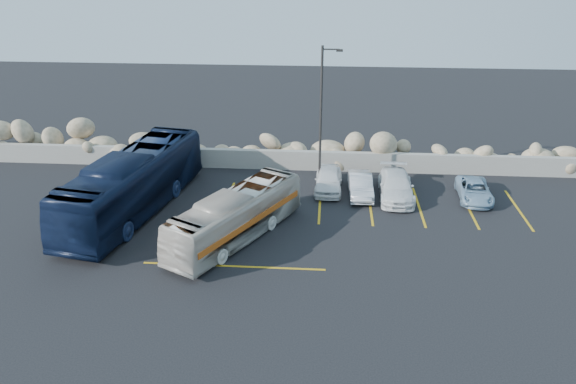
# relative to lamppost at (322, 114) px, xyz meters

# --- Properties ---
(ground) EXTENTS (90.00, 90.00, 0.00)m
(ground) POSITION_rel_lamppost_xyz_m (-2.56, -9.50, -4.30)
(ground) COLOR black
(ground) RESTS_ON ground
(seawall) EXTENTS (60.00, 0.40, 1.20)m
(seawall) POSITION_rel_lamppost_xyz_m (-2.56, 2.50, -3.70)
(seawall) COLOR gray
(seawall) RESTS_ON ground
(riprap_pile) EXTENTS (54.00, 2.80, 2.60)m
(riprap_pile) POSITION_rel_lamppost_xyz_m (-2.56, 3.70, -3.00)
(riprap_pile) COLOR #958261
(riprap_pile) RESTS_ON ground
(parking_lines) EXTENTS (18.16, 9.36, 0.01)m
(parking_lines) POSITION_rel_lamppost_xyz_m (2.09, -3.93, -4.29)
(parking_lines) COLOR gold
(parking_lines) RESTS_ON ground
(lamppost) EXTENTS (1.14, 0.18, 8.00)m
(lamppost) POSITION_rel_lamppost_xyz_m (0.00, 0.00, 0.00)
(lamppost) COLOR #322F2C
(lamppost) RESTS_ON ground
(vintage_bus) EXTENTS (5.74, 8.37, 2.35)m
(vintage_bus) POSITION_rel_lamppost_xyz_m (-3.82, -6.74, -3.12)
(vintage_bus) COLOR beige
(vintage_bus) RESTS_ON ground
(tour_coach) EXTENTS (4.74, 11.74, 3.19)m
(tour_coach) POSITION_rel_lamppost_xyz_m (-9.56, -4.18, -2.70)
(tour_coach) COLOR #101C37
(tour_coach) RESTS_ON ground
(car_a) EXTENTS (1.60, 3.78, 1.28)m
(car_a) POSITION_rel_lamppost_xyz_m (0.48, -0.64, -3.66)
(car_a) COLOR white
(car_a) RESTS_ON ground
(car_b) EXTENTS (1.37, 3.63, 1.18)m
(car_b) POSITION_rel_lamppost_xyz_m (2.26, -1.17, -3.70)
(car_b) COLOR silver
(car_b) RESTS_ON ground
(car_c) EXTENTS (1.91, 4.52, 1.30)m
(car_c) POSITION_rel_lamppost_xyz_m (4.19, -1.32, -3.64)
(car_c) COLOR white
(car_c) RESTS_ON ground
(car_d) EXTENTS (1.91, 3.75, 1.01)m
(car_d) POSITION_rel_lamppost_xyz_m (8.46, -1.28, -3.79)
(car_d) COLOR #8BACC6
(car_d) RESTS_ON ground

